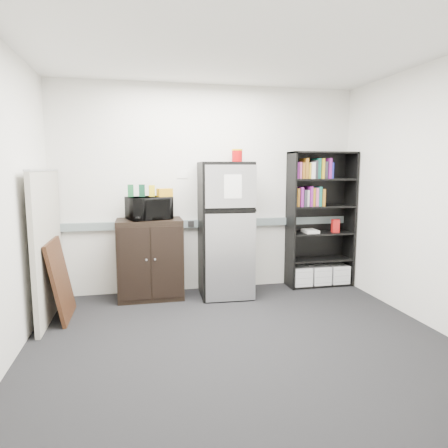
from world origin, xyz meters
name	(u,v)px	position (x,y,z in m)	size (l,w,h in m)	color
floor	(241,341)	(0.00, 0.00, 0.00)	(4.00, 4.00, 0.00)	black
wall_back	(209,189)	(0.00, 1.75, 1.35)	(4.00, 0.02, 2.70)	silver
wall_right	(434,196)	(2.00, 0.00, 1.35)	(0.02, 3.50, 2.70)	silver
wall_left	(0,204)	(-2.00, 0.00, 1.35)	(0.02, 3.50, 2.70)	silver
ceiling	(243,42)	(0.00, 0.00, 2.70)	(4.00, 3.50, 0.02)	white
electrical_raceway	(209,223)	(0.00, 1.72, 0.90)	(3.92, 0.05, 0.10)	slate
wall_note	(182,174)	(-0.35, 1.74, 1.55)	(0.14, 0.00, 0.10)	white
bookshelf	(320,221)	(1.53, 1.57, 0.91)	(0.90, 0.34, 1.85)	black
cubicle_partition	(47,244)	(-1.90, 1.08, 0.81)	(0.06, 1.30, 1.62)	#A39E90
cabinet	(150,259)	(-0.80, 1.50, 0.50)	(0.80, 0.53, 1.00)	black
microwave	(149,208)	(-0.80, 1.48, 1.14)	(0.51, 0.34, 0.28)	black
snack_box_a	(131,191)	(-1.01, 1.52, 1.36)	(0.07, 0.05, 0.15)	#17522A
snack_box_b	(142,191)	(-0.87, 1.52, 1.36)	(0.07, 0.05, 0.15)	#0C3923
snack_box_c	(152,191)	(-0.75, 1.52, 1.35)	(0.07, 0.05, 0.14)	gold
snack_bag	(165,193)	(-0.60, 1.47, 1.33)	(0.18, 0.10, 0.10)	#C58613
refrigerator	(225,230)	(0.15, 1.42, 0.85)	(0.67, 0.70, 1.71)	black
coffee_can	(237,155)	(0.34, 1.55, 1.80)	(0.14, 0.14, 0.19)	#AD080A
framed_poster	(61,279)	(-1.77, 0.99, 0.44)	(0.19, 0.68, 0.87)	black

